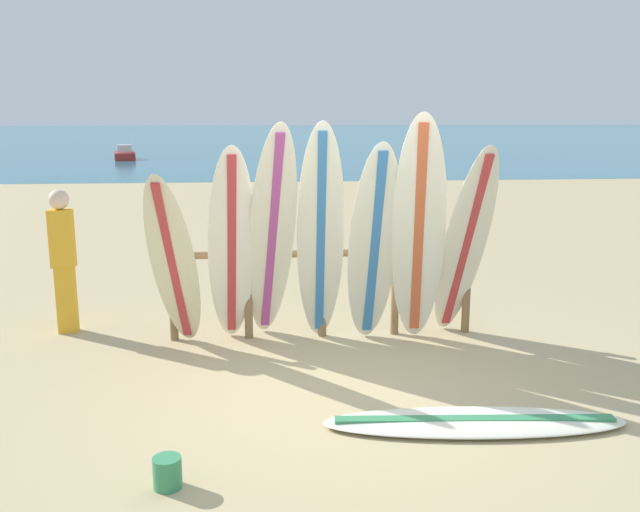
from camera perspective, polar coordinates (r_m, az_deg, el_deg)
ground_plane at (r=6.35m, az=1.88°, el=-10.92°), size 120.00×120.00×0.00m
ocean_water at (r=63.86m, az=-4.24°, el=9.87°), size 120.00×80.00×0.01m
surfboard_rack at (r=7.56m, az=0.19°, el=-1.75°), size 3.36×0.09×1.09m
surfboard_leaning_far_left at (r=7.11m, az=-12.04°, el=-0.60°), size 0.64×1.00×1.91m
surfboard_leaning_left at (r=7.17m, az=-7.33°, el=0.71°), size 0.58×0.90×2.16m
surfboard_leaning_center_left at (r=7.16m, az=-4.03°, el=1.66°), size 0.69×1.14×2.38m
surfboard_leaning_center at (r=7.18m, az=0.05°, el=1.73°), size 0.51×0.67×2.38m
surfboard_leaning_center_right at (r=7.27m, az=4.48°, el=0.98°), size 0.64×0.62×2.18m
surfboard_leaning_right at (r=7.27m, az=8.15°, el=2.06°), size 0.66×0.70×2.46m
surfboard_leaning_far_right at (r=7.46m, az=11.91°, el=0.99°), size 0.66×1.04×2.16m
surfboard_lying_on_sand at (r=5.79m, az=12.66°, el=-13.26°), size 2.46×0.74×0.08m
beachgoer_standing at (r=8.16m, az=-20.47°, el=0.08°), size 0.27×0.22×1.62m
small_boat_offshore at (r=35.76m, az=-15.86°, el=8.10°), size 1.38×2.25×0.71m
sand_bucket at (r=4.93m, az=-12.51°, el=-17.07°), size 0.19×0.19×0.22m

